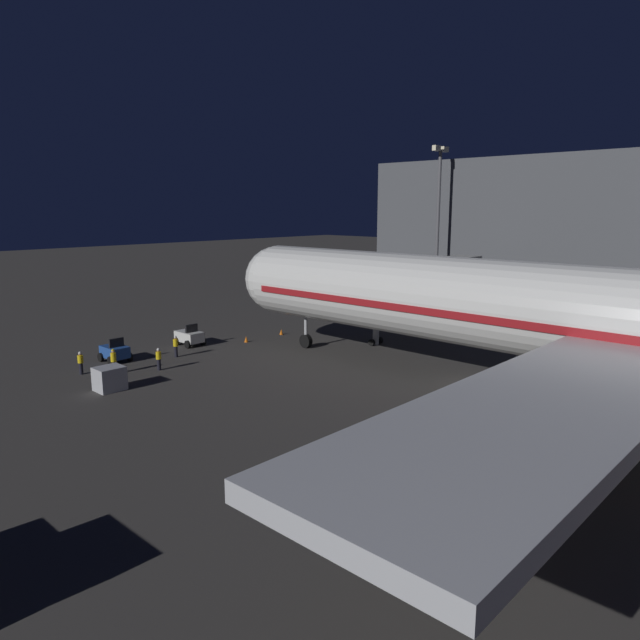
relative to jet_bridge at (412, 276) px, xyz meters
name	(u,v)px	position (x,y,z in m)	size (l,w,h in m)	color
ground_plane	(474,386)	(10.57, 12.54, -5.76)	(320.00, 320.00, 0.00)	#383533
jet_bridge	(412,276)	(0.00, 0.00, 0.00)	(19.36, 3.40, 7.30)	#9E9E99
apron_floodlight_mast	(438,217)	(-14.93, -6.67, 5.27)	(2.90, 0.50, 19.15)	#59595E
baggage_tug_spare	(189,337)	(16.99, -12.07, -4.98)	(1.86, 2.57, 1.95)	silver
baggage_tug_lead	(115,352)	(24.31, -11.67, -4.98)	(1.86, 2.31, 1.95)	#234C9E
baggage_container_near_belt	(110,379)	(28.24, -4.96, -4.96)	(1.80, 1.57, 1.61)	#B7BABF
ground_crew_near_nose_gear	(176,345)	(20.20, -9.32, -4.77)	(0.40, 0.40, 1.79)	black
ground_crew_by_belt_loader	(81,362)	(27.84, -10.10, -4.81)	(0.40, 0.40, 1.73)	black
ground_crew_marshaller_fwd	(159,358)	(23.31, -6.87, -4.82)	(0.40, 0.40, 1.72)	black
ground_crew_by_tug	(114,360)	(26.14, -8.39, -4.71)	(0.40, 0.40, 1.90)	black
traffic_cone_nose_port	(281,332)	(8.37, -9.28, -5.49)	(0.36, 0.36, 0.55)	orange
traffic_cone_nose_starboard	(246,339)	(12.77, -9.28, -5.49)	(0.36, 0.36, 0.55)	orange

